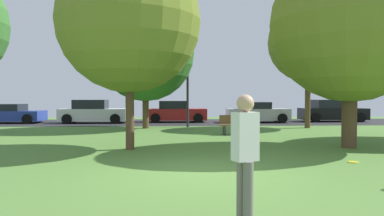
{
  "coord_description": "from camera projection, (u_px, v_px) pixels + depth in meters",
  "views": [
    {
      "loc": [
        -0.56,
        -7.86,
        1.75
      ],
      "look_at": [
        0.0,
        3.79,
        1.37
      ],
      "focal_mm": 32.81,
      "sensor_mm": 36.0,
      "label": 1
    }
  ],
  "objects": [
    {
      "name": "ground_plane",
      "position": [
        200.0,
        174.0,
        7.93
      ],
      "size": [
        44.0,
        44.0,
        0.0
      ],
      "primitive_type": "plane",
      "color": "#547F38"
    },
    {
      "name": "road_strip",
      "position": [
        183.0,
        122.0,
        23.9
      ],
      "size": [
        44.0,
        6.4,
        0.01
      ],
      "primitive_type": "cube",
      "color": "#28282B",
      "rests_on": "ground_plane"
    },
    {
      "name": "oak_tree_left",
      "position": [
        129.0,
        22.0,
        11.46
      ],
      "size": [
        4.68,
        4.68,
        6.55
      ],
      "color": "brown",
      "rests_on": "ground_plane"
    },
    {
      "name": "birch_tree_lone",
      "position": [
        145.0,
        52.0,
        19.19
      ],
      "size": [
        5.36,
        5.36,
        6.85
      ],
      "color": "brown",
      "rests_on": "ground_plane"
    },
    {
      "name": "maple_tree_far",
      "position": [
        308.0,
        42.0,
        19.45
      ],
      "size": [
        4.43,
        4.43,
        6.99
      ],
      "color": "brown",
      "rests_on": "ground_plane"
    },
    {
      "name": "oak_tree_center",
      "position": [
        351.0,
        23.0,
        11.86
      ],
      "size": [
        5.38,
        5.38,
        6.94
      ],
      "color": "brown",
      "rests_on": "ground_plane"
    },
    {
      "name": "person_thrower",
      "position": [
        245.0,
        152.0,
        4.74
      ],
      "size": [
        0.38,
        0.33,
        1.78
      ],
      "rotation": [
        0.0,
        0.0,
        0.39
      ],
      "color": "slate",
      "rests_on": "ground_plane"
    },
    {
      "name": "frisbee_disc",
      "position": [
        353.0,
        162.0,
        9.28
      ],
      "size": [
        0.27,
        0.27,
        0.03
      ],
      "primitive_type": "cylinder",
      "color": "yellow",
      "rests_on": "ground_plane"
    },
    {
      "name": "parked_car_blue",
      "position": [
        10.0,
        114.0,
        23.19
      ],
      "size": [
        4.1,
        2.08,
        1.26
      ],
      "color": "#233893",
      "rests_on": "ground_plane"
    },
    {
      "name": "parked_car_white",
      "position": [
        93.0,
        112.0,
        23.24
      ],
      "size": [
        4.36,
        1.93,
        1.54
      ],
      "color": "white",
      "rests_on": "ground_plane"
    },
    {
      "name": "parked_car_red",
      "position": [
        176.0,
        112.0,
        24.12
      ],
      "size": [
        4.06,
        1.99,
        1.46
      ],
      "color": "#B21E1E",
      "rests_on": "ground_plane"
    },
    {
      "name": "parked_car_silver",
      "position": [
        257.0,
        113.0,
        23.78
      ],
      "size": [
        4.11,
        1.93,
        1.38
      ],
      "color": "#B7B7BC",
      "rests_on": "ground_plane"
    },
    {
      "name": "parked_car_black",
      "position": [
        332.0,
        112.0,
        24.66
      ],
      "size": [
        4.49,
        1.95,
        1.53
      ],
      "color": "black",
      "rests_on": "ground_plane"
    },
    {
      "name": "park_bench",
      "position": [
        237.0,
        125.0,
        16.05
      ],
      "size": [
        1.6,
        0.45,
        0.9
      ],
      "rotation": [
        0.0,
        0.0,
        3.14
      ],
      "color": "brown",
      "rests_on": "ground_plane"
    },
    {
      "name": "street_lamp_post",
      "position": [
        188.0,
        88.0,
        20.04
      ],
      "size": [
        0.14,
        0.14,
        4.5
      ],
      "primitive_type": "cylinder",
      "color": "#2D2D33",
      "rests_on": "ground_plane"
    }
  ]
}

